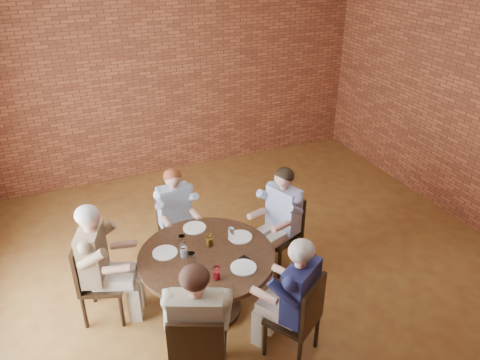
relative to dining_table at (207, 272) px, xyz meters
name	(u,v)px	position (x,y,z in m)	size (l,w,h in m)	color
floor	(265,292)	(0.70, 0.00, -0.53)	(7.00, 7.00, 0.00)	olive
wall_back	(171,72)	(0.70, 3.50, 1.17)	(7.00, 7.00, 0.00)	brown
dining_table	(207,272)	(0.00, 0.00, 0.00)	(1.42, 1.42, 0.75)	black
chair_a	(284,228)	(1.15, 0.43, -0.02)	(0.55, 0.55, 0.94)	black
diner_a	(280,220)	(1.07, 0.40, 0.14)	(0.53, 0.65, 1.33)	#4763B8
chair_b	(175,224)	(-0.04, 1.05, -0.04)	(0.41, 0.41, 0.90)	black
diner_b	(177,218)	(-0.03, 0.97, 0.11)	(0.49, 0.60, 1.27)	#93A2BB
chair_c	(94,277)	(-1.11, 0.41, -0.01)	(0.57, 0.57, 0.96)	black
diner_c	(100,263)	(-1.02, 0.38, 0.16)	(0.55, 0.68, 1.37)	brown
chair_d	(198,353)	(-0.44, -0.98, 0.00)	(0.61, 0.61, 0.98)	black
diner_d	(198,329)	(-0.40, -0.89, 0.18)	(0.57, 0.71, 1.41)	tan
chair_e	(301,316)	(0.60, -0.94, -0.02)	(0.60, 0.60, 0.95)	black
diner_e	(294,299)	(0.55, -0.86, 0.15)	(0.54, 0.66, 1.35)	#191C47
plate_a	(240,237)	(0.44, 0.14, 0.23)	(0.26, 0.26, 0.01)	white
plate_b	(195,228)	(0.04, 0.51, 0.23)	(0.26, 0.26, 0.01)	white
plate_c	(165,253)	(-0.39, 0.20, 0.23)	(0.26, 0.26, 0.01)	white
plate_d	(243,267)	(0.26, -0.35, 0.23)	(0.26, 0.26, 0.01)	white
glass_a	(231,234)	(0.34, 0.16, 0.29)	(0.07, 0.07, 0.14)	white
glass_b	(209,240)	(0.08, 0.14, 0.29)	(0.07, 0.07, 0.14)	white
glass_c	(182,241)	(-0.19, 0.23, 0.29)	(0.07, 0.07, 0.14)	white
glass_d	(183,251)	(-0.22, 0.07, 0.29)	(0.07, 0.07, 0.14)	white
glass_e	(192,259)	(-0.19, -0.09, 0.29)	(0.07, 0.07, 0.14)	white
glass_f	(217,273)	(-0.04, -0.39, 0.29)	(0.07, 0.07, 0.14)	white
smartphone	(246,260)	(0.34, -0.25, 0.23)	(0.07, 0.14, 0.01)	black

